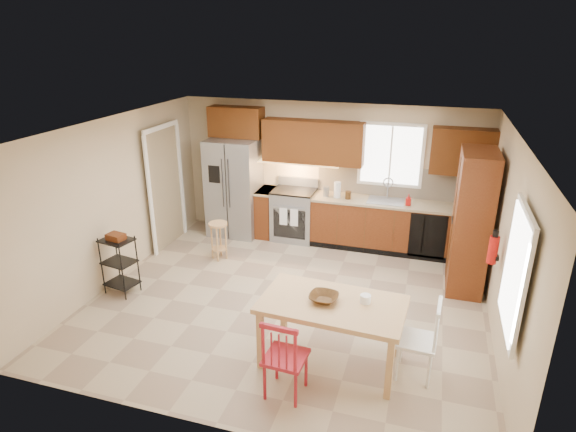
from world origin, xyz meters
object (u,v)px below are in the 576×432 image
(soap_bottle, at_px, (408,200))
(utility_cart, at_px, (120,265))
(range_stove, at_px, (294,215))
(table_bowl, at_px, (324,301))
(fire_extinguisher, at_px, (493,250))
(dining_table, at_px, (331,333))
(chair_red, at_px, (286,356))
(refrigerator, at_px, (234,187))
(bar_stool, at_px, (219,241))
(chair_white, at_px, (417,339))
(table_jar, at_px, (365,301))
(pantry, at_px, (471,222))

(soap_bottle, relative_size, utility_cart, 0.21)
(range_stove, xyz_separation_m, table_bowl, (1.33, -3.36, 0.34))
(range_stove, bearing_deg, utility_cart, -125.20)
(fire_extinguisher, relative_size, dining_table, 0.22)
(chair_red, xyz_separation_m, utility_cart, (-2.96, 1.34, -0.03))
(fire_extinguisher, xyz_separation_m, dining_table, (-1.75, -1.32, -0.71))
(dining_table, bearing_deg, chair_red, -115.01)
(refrigerator, xyz_separation_m, bar_stool, (0.18, -1.15, -0.58))
(dining_table, relative_size, chair_white, 1.70)
(chair_red, relative_size, table_jar, 6.64)
(refrigerator, xyz_separation_m, chair_white, (3.53, -3.25, -0.43))
(refrigerator, bearing_deg, pantry, -12.62)
(pantry, distance_m, table_bowl, 2.90)
(pantry, bearing_deg, chair_red, -122.18)
(table_jar, bearing_deg, utility_cart, 170.93)
(soap_bottle, relative_size, table_jar, 1.33)
(range_stove, height_order, dining_table, range_stove)
(pantry, xyz_separation_m, bar_stool, (-3.95, -0.23, -0.72))
(range_stove, relative_size, bar_stool, 1.40)
(refrigerator, xyz_separation_m, table_jar, (2.93, -3.20, -0.08))
(chair_white, distance_m, utility_cart, 4.31)
(table_bowl, bearing_deg, chair_red, -110.95)
(pantry, height_order, table_jar, pantry)
(refrigerator, xyz_separation_m, table_bowl, (2.48, -3.30, -0.11))
(bar_stool, xyz_separation_m, utility_cart, (-0.91, -1.46, 0.12))
(dining_table, bearing_deg, range_stove, 116.32)
(dining_table, relative_size, table_bowl, 4.94)
(soap_bottle, xyz_separation_m, chair_red, (-0.95, -3.92, -0.52))
(soap_bottle, height_order, table_bowl, soap_bottle)
(dining_table, bearing_deg, utility_cart, 171.58)
(pantry, height_order, fire_extinguisher, pantry)
(soap_bottle, height_order, chair_white, soap_bottle)
(table_jar, bearing_deg, chair_white, -4.91)
(pantry, height_order, bar_stool, pantry)
(chair_white, bearing_deg, fire_extinguisher, -28.94)
(chair_white, bearing_deg, range_stove, 38.99)
(table_jar, bearing_deg, pantry, 62.19)
(dining_table, xyz_separation_m, chair_white, (0.95, 0.05, 0.08))
(chair_red, bearing_deg, utility_cart, 159.01)
(refrigerator, bearing_deg, soap_bottle, -0.45)
(soap_bottle, relative_size, pantry, 0.09)
(chair_red, height_order, chair_white, same)
(table_bowl, bearing_deg, fire_extinguisher, 35.51)
(table_bowl, bearing_deg, range_stove, 111.55)
(soap_bottle, relative_size, fire_extinguisher, 0.53)
(pantry, bearing_deg, refrigerator, 167.38)
(chair_white, distance_m, table_bowl, 1.10)
(table_jar, bearing_deg, range_stove, 118.68)
(pantry, relative_size, utility_cart, 2.35)
(dining_table, height_order, chair_red, chair_red)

